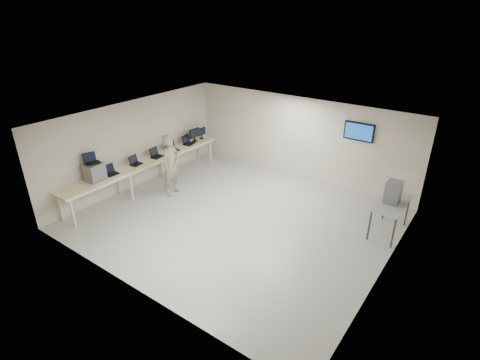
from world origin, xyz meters
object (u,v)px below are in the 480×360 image
Objects in this scene: workbench at (146,163)px; equipment_box at (94,172)px; soldier at (171,165)px; side_table at (392,205)px.

workbench is 1.83m from equipment_box.
side_table is at bearing -81.75° from soldier.
workbench is 3.11× the size of soldier.
equipment_box is at bearing -153.30° from side_table.
side_table is (7.25, 3.65, -0.34)m from equipment_box.
workbench is at bearing -165.59° from side_table.
side_table is (7.19, 1.85, -0.01)m from workbench.
soldier is at bearing -164.45° from side_table.
equipment_box reaches higher than workbench.
soldier is 6.40m from side_table.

